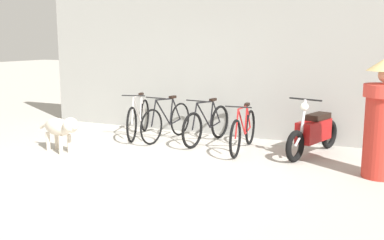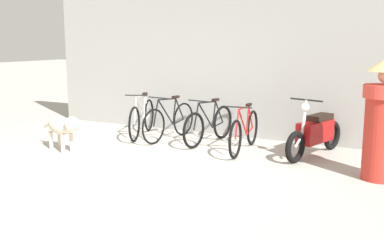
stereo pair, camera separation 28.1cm
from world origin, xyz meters
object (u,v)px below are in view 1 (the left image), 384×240
Objects in this scene: stray_dog at (60,128)px; person_in_robes at (383,117)px; bicycle_0 at (139,119)px; motorcycle at (313,132)px; bicycle_3 at (243,131)px; bicycle_1 at (167,121)px; bicycle_2 at (207,125)px.

person_in_robes is (5.19, 0.83, 0.45)m from stray_dog.
motorcycle is (3.54, -0.00, 0.03)m from bicycle_0.
bicycle_3 is 1.48× the size of stray_dog.
motorcycle is at bearing 96.81° from bicycle_1.
bicycle_0 is 2.37m from bicycle_3.
person_in_robes is (3.14, -0.95, 0.54)m from bicycle_2.
motorcycle reaches higher than bicycle_0.
stray_dog is at bearing -50.96° from motorcycle.
bicycle_1 is at bearing -102.55° from bicycle_3.
bicycle_3 is 1.00× the size of motorcycle.
bicycle_2 is 3.33m from person_in_robes.
bicycle_2 is 0.97× the size of bicycle_3.
bicycle_1 is at bearing -78.05° from bicycle_2.
bicycle_3 is at bearing -62.14° from motorcycle.
bicycle_1 reaches higher than bicycle_3.
bicycle_2 is 0.98× the size of person_in_robes.
stray_dog is at bearing -67.82° from bicycle_3.
person_in_robes reaches higher than bicycle_3.
stray_dog is 0.68× the size of person_in_robes.
bicycle_1 is 0.95× the size of motorcycle.
bicycle_0 reaches higher than bicycle_3.
person_in_robes reaches higher than bicycle_2.
bicycle_1 is 0.99× the size of bicycle_2.
bicycle_3 is at bearing 44.82° from stray_dog.
bicycle_2 is 1.43× the size of stray_dog.
bicycle_1 is 1.41× the size of stray_dog.
person_in_robes is at bearing 66.82° from motorcycle.
person_in_robes is (2.30, -0.66, 0.54)m from bicycle_3.
motorcycle reaches higher than bicycle_1.
bicycle_0 reaches higher than stray_dog.
stray_dog is at bearing 8.31° from person_in_robes.
motorcycle reaches higher than stray_dog.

